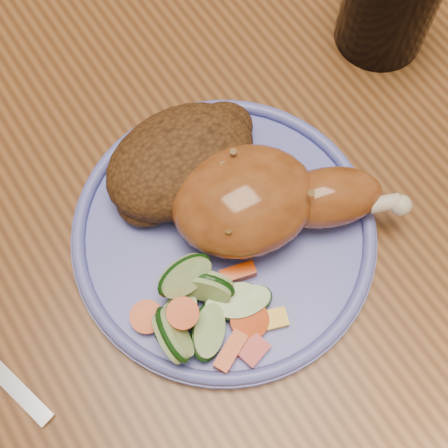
# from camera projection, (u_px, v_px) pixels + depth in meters

# --- Properties ---
(ground) EXTENTS (4.00, 4.00, 0.00)m
(ground) POSITION_uv_depth(u_px,v_px,m) (225.00, 299.00, 1.23)
(ground) COLOR #51301B
(ground) RESTS_ON ground
(dining_table) EXTENTS (0.90, 1.40, 0.75)m
(dining_table) POSITION_uv_depth(u_px,v_px,m) (226.00, 123.00, 0.61)
(dining_table) COLOR brown
(dining_table) RESTS_ON ground
(plate) EXTENTS (0.23, 0.23, 0.01)m
(plate) POSITION_uv_depth(u_px,v_px,m) (224.00, 234.00, 0.47)
(plate) COLOR #5E66C9
(plate) RESTS_ON dining_table
(plate_rim) EXTENTS (0.23, 0.23, 0.01)m
(plate_rim) POSITION_uv_depth(u_px,v_px,m) (224.00, 229.00, 0.46)
(plate_rim) COLOR #5E66C9
(plate_rim) RESTS_ON plate
(chicken_leg) EXTENTS (0.17, 0.13, 0.06)m
(chicken_leg) POSITION_uv_depth(u_px,v_px,m) (264.00, 200.00, 0.45)
(chicken_leg) COLOR #974F1F
(chicken_leg) RESTS_ON plate
(rice_pilaf) EXTENTS (0.13, 0.09, 0.05)m
(rice_pilaf) POSITION_uv_depth(u_px,v_px,m) (183.00, 160.00, 0.47)
(rice_pilaf) COLOR #4E2D13
(rice_pilaf) RESTS_ON plate
(vegetable_pile) EXTENTS (0.10, 0.09, 0.05)m
(vegetable_pile) POSITION_uv_depth(u_px,v_px,m) (205.00, 309.00, 0.43)
(vegetable_pile) COLOR #A50A05
(vegetable_pile) RESTS_ON plate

